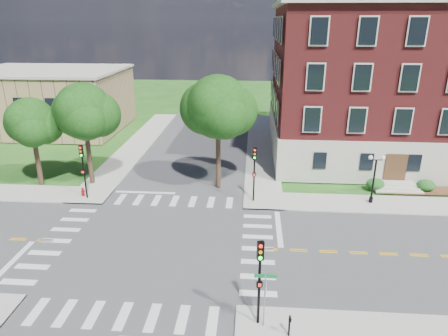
# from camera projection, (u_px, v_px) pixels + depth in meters

# --- Properties ---
(ground) EXTENTS (160.00, 160.00, 0.00)m
(ground) POSITION_uv_depth(u_px,v_px,m) (155.00, 245.00, 27.99)
(ground) COLOR #1B5016
(ground) RESTS_ON ground
(road_ew) EXTENTS (90.00, 12.00, 0.01)m
(road_ew) POSITION_uv_depth(u_px,v_px,m) (155.00, 245.00, 27.98)
(road_ew) COLOR #3D3D3F
(road_ew) RESTS_ON ground
(road_ns) EXTENTS (12.00, 90.00, 0.01)m
(road_ns) POSITION_uv_depth(u_px,v_px,m) (155.00, 245.00, 27.98)
(road_ns) COLOR #3D3D3F
(road_ns) RESTS_ON ground
(sidewalk_ne) EXTENTS (34.00, 34.00, 0.12)m
(sidewalk_ne) POSITION_uv_depth(u_px,v_px,m) (336.00, 172.00, 41.26)
(sidewalk_ne) COLOR #9E9B93
(sidewalk_ne) RESTS_ON ground
(sidewalk_nw) EXTENTS (34.00, 34.00, 0.12)m
(sidewalk_nw) POSITION_uv_depth(u_px,v_px,m) (49.00, 164.00, 43.39)
(sidewalk_nw) COLOR #9E9B93
(sidewalk_nw) RESTS_ON ground
(crosswalk_east) EXTENTS (2.20, 10.20, 0.02)m
(crosswalk_east) POSITION_uv_depth(u_px,v_px,m) (258.00, 249.00, 27.49)
(crosswalk_east) COLOR silver
(crosswalk_east) RESTS_ON ground
(stop_bar_east) EXTENTS (0.40, 5.50, 0.00)m
(stop_bar_east) POSITION_uv_depth(u_px,v_px,m) (279.00, 228.00, 30.18)
(stop_bar_east) COLOR silver
(stop_bar_east) RESTS_ON ground
(main_building) EXTENTS (30.60, 22.40, 16.50)m
(main_building) POSITION_uv_depth(u_px,v_px,m) (412.00, 82.00, 43.94)
(main_building) COLOR #BDB6A7
(main_building) RESTS_ON ground
(secondary_building) EXTENTS (20.40, 15.40, 8.30)m
(secondary_building) POSITION_uv_depth(u_px,v_px,m) (49.00, 99.00, 56.04)
(secondary_building) COLOR #998354
(secondary_building) RESTS_ON ground
(tree_b) EXTENTS (4.33, 4.33, 8.26)m
(tree_b) POSITION_uv_depth(u_px,v_px,m) (31.00, 122.00, 35.86)
(tree_b) COLOR #2E2417
(tree_b) RESTS_ON ground
(tree_c) EXTENTS (5.13, 5.13, 9.53)m
(tree_c) POSITION_uv_depth(u_px,v_px,m) (84.00, 112.00, 35.88)
(tree_c) COLOR #2E2417
(tree_c) RESTS_ON ground
(tree_d) EXTENTS (5.61, 5.61, 10.36)m
(tree_d) POSITION_uv_depth(u_px,v_px,m) (218.00, 107.00, 34.80)
(tree_d) COLOR #2E2417
(tree_d) RESTS_ON ground
(traffic_signal_se) EXTENTS (0.37, 0.43, 4.80)m
(traffic_signal_se) POSITION_uv_depth(u_px,v_px,m) (260.00, 273.00, 19.58)
(traffic_signal_se) COLOR black
(traffic_signal_se) RESTS_ON ground
(traffic_signal_ne) EXTENTS (0.36, 0.42, 4.80)m
(traffic_signal_ne) POSITION_uv_depth(u_px,v_px,m) (254.00, 168.00, 33.44)
(traffic_signal_ne) COLOR black
(traffic_signal_ne) RESTS_ON ground
(traffic_signal_nw) EXTENTS (0.32, 0.35, 4.80)m
(traffic_signal_nw) POSITION_uv_depth(u_px,v_px,m) (83.00, 165.00, 34.02)
(traffic_signal_nw) COLOR black
(traffic_signal_nw) RESTS_ON ground
(twin_lamp_west) EXTENTS (1.36, 0.36, 4.23)m
(twin_lamp_west) POSITION_uv_depth(u_px,v_px,m) (374.00, 176.00, 33.38)
(twin_lamp_west) COLOR black
(twin_lamp_west) RESTS_ON ground
(street_sign_pole) EXTENTS (1.10, 1.10, 3.10)m
(street_sign_pole) POSITION_uv_depth(u_px,v_px,m) (265.00, 290.00, 19.70)
(street_sign_pole) COLOR gray
(street_sign_pole) RESTS_ON ground
(push_button_post) EXTENTS (0.14, 0.21, 1.20)m
(push_button_post) POSITION_uv_depth(u_px,v_px,m) (289.00, 325.00, 19.56)
(push_button_post) COLOR black
(push_button_post) RESTS_ON ground
(fire_hydrant) EXTENTS (0.35, 0.35, 0.75)m
(fire_hydrant) POSITION_uv_depth(u_px,v_px,m) (83.00, 192.00, 35.41)
(fire_hydrant) COLOR #9A100B
(fire_hydrant) RESTS_ON ground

